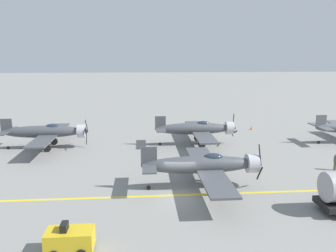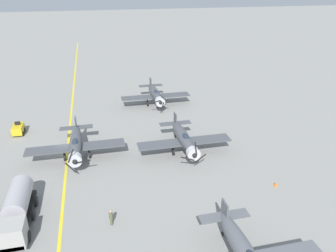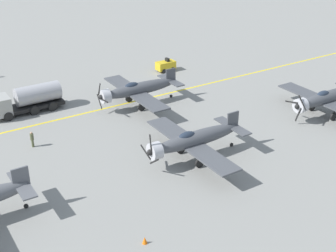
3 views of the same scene
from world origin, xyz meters
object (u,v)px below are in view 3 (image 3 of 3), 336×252
airplane_mid_center (137,89)px  airplane_near_left (327,98)px  traffic_cone (145,240)px  fuel_tanker (26,99)px  tow_tractor (166,65)px  airplane_mid_left (193,140)px  ground_crew_inspecting (32,139)px

airplane_mid_center → airplane_near_left: bearing=-130.9°
airplane_mid_center → traffic_cone: 24.13m
fuel_tanker → airplane_mid_center: bearing=-114.1°
fuel_tanker → tow_tractor: 20.71m
airplane_mid_left → ground_crew_inspecting: bearing=51.2°
airplane_mid_center → fuel_tanker: bearing=64.3°
fuel_tanker → tow_tractor: bearing=-80.6°
airplane_mid_center → tow_tractor: airplane_mid_center is taller
airplane_mid_center → fuel_tanker: (5.06, 11.31, -0.50)m
airplane_mid_center → traffic_cone: airplane_mid_center is taller
ground_crew_inspecting → traffic_cone: size_ratio=2.95×
airplane_mid_center → tow_tractor: (8.44, -9.10, -1.22)m
fuel_tanker → ground_crew_inspecting: 8.63m
fuel_tanker → ground_crew_inspecting: (-8.35, 2.10, -0.62)m
airplane_mid_center → ground_crew_inspecting: (-3.29, 13.41, -1.13)m
airplane_near_left → ground_crew_inspecting: size_ratio=7.39×
ground_crew_inspecting → traffic_cone: (-17.98, -2.14, -0.61)m
airplane_mid_left → tow_tractor: bearing=-24.0°
airplane_mid_left → tow_tractor: (21.93, -10.80, -1.22)m
tow_tractor → traffic_cone: (-29.71, 20.37, -0.52)m
tow_tractor → traffic_cone: 36.03m
airplane_mid_left → fuel_tanker: 20.90m
airplane_mid_center → traffic_cone: (-21.26, 11.27, -1.74)m
tow_tractor → ground_crew_inspecting: size_ratio=1.60×
airplane_mid_center → ground_crew_inspecting: bearing=102.1°
airplane_mid_center → traffic_cone: bearing=150.4°
airplane_mid_left → airplane_mid_center: (13.49, -1.70, -0.00)m
fuel_tanker → tow_tractor: (3.38, -20.42, -0.72)m
airplane_mid_center → ground_crew_inspecting: 13.86m
airplane_mid_center → traffic_cone: size_ratio=21.82×
airplane_mid_center → airplane_near_left: (-13.29, -16.24, 0.00)m
airplane_near_left → ground_crew_inspecting: airplane_near_left is taller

